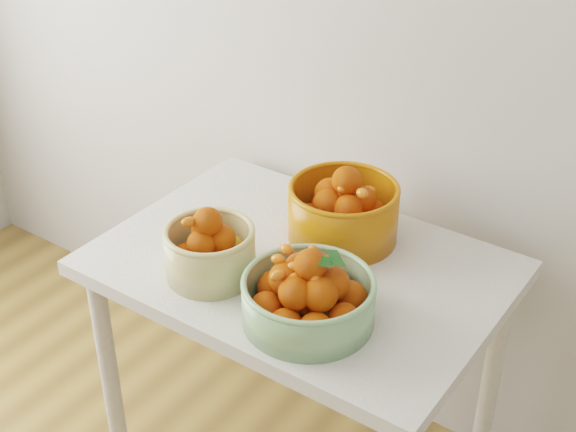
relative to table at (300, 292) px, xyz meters
name	(u,v)px	position (x,y,z in m)	size (l,w,h in m)	color
table	(300,292)	(0.00, 0.00, 0.00)	(1.00, 0.70, 0.75)	silver
bowl_cream	(210,250)	(-0.15, -0.17, 0.17)	(0.28, 0.28, 0.19)	#CBBB7A
bowl_green	(309,296)	(0.15, -0.18, 0.16)	(0.34, 0.34, 0.19)	#82B17A
bowl_orange	(343,211)	(0.03, 0.16, 0.18)	(0.36, 0.36, 0.21)	#BF560A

